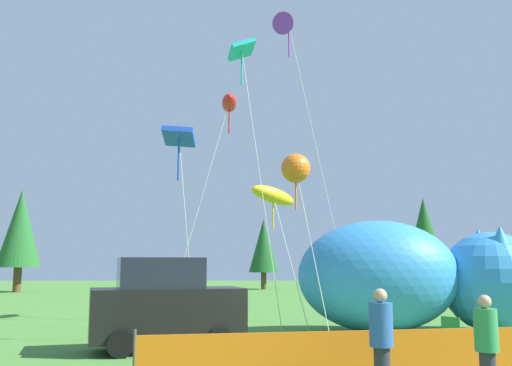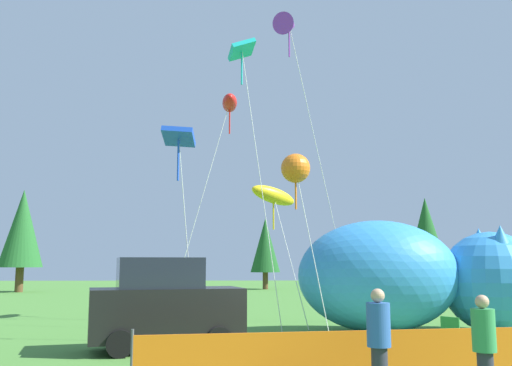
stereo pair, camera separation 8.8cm
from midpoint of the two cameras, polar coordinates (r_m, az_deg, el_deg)
ground_plane at (r=14.06m, az=3.54°, el=-17.04°), size 120.00×120.00×0.00m
parked_car at (r=15.15m, az=-9.22°, el=-11.97°), size 4.14×2.62×2.35m
folding_chair at (r=14.97m, az=18.42°, el=-14.14°), size 0.77×0.77×0.91m
inflatable_cat at (r=19.40m, az=15.26°, el=-9.36°), size 7.95×3.72×3.59m
safety_fence at (r=11.15m, az=15.29°, el=-16.52°), size 9.89×1.46×1.11m
spectator_in_white_shirt at (r=10.14m, az=21.83°, el=-14.71°), size 0.37×0.37×1.70m
spectator_in_red_shirt at (r=9.89m, az=12.17°, el=-14.99°), size 0.39×0.39×1.79m
kite_teal_diamond at (r=20.92m, az=-1.49°, el=12.64°), size 1.85×1.59×10.16m
kite_orange_flower at (r=17.99m, az=3.86°, el=1.44°), size 1.34×1.48×5.64m
kite_red_lizard at (r=23.77m, az=-2.82°, el=7.91°), size 2.68×2.18×9.11m
kite_yellow_hero at (r=21.74m, az=1.60°, el=-1.30°), size 2.05×3.11×5.31m
kite_purple_delta at (r=23.19m, az=3.20°, el=15.40°), size 3.27×1.81×12.07m
kite_blue_box at (r=16.85m, az=-7.84°, el=4.30°), size 1.03×0.96×6.12m
horizon_tree_east at (r=45.51m, az=16.43°, el=-4.91°), size 3.01×3.01×7.19m
horizon_tree_west at (r=49.28m, az=0.72°, el=-6.27°), size 2.53×2.53×6.04m
horizon_tree_mid at (r=48.04m, az=-22.56°, el=-4.23°), size 3.32×3.32×7.93m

